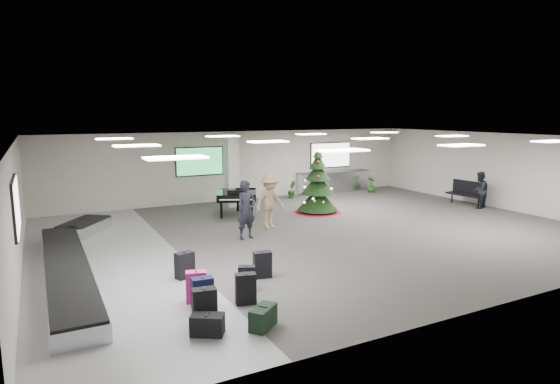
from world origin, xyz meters
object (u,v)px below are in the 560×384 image
potted_plant_left (291,190)px  traveler_bench (479,190)px  service_counter (333,182)px  grand_piano (237,195)px  traveler_b (270,201)px  bench (467,192)px  potted_plant_right (371,185)px  baggage_carousel (71,259)px  traveler_a (246,210)px  pink_suitcase (196,287)px  christmas_tree (318,189)px

potted_plant_left → traveler_bench: bearing=-44.3°
service_counter → grand_piano: (-6.49, -2.77, 0.24)m
traveler_b → traveler_bench: size_ratio=1.21×
bench → potted_plant_left: 7.92m
potted_plant_left → potted_plant_right: potted_plant_left is taller
traveler_b → potted_plant_right: 9.15m
potted_plant_right → traveler_b: bearing=-151.3°
baggage_carousel → potted_plant_right: size_ratio=12.44×
grand_piano → bench: bearing=8.3°
potted_plant_left → potted_plant_right: (4.49, -0.39, -0.03)m
grand_piano → traveler_a: 3.67m
baggage_carousel → service_counter: (12.84, 6.73, 0.33)m
baggage_carousel → traveler_bench: traveler_bench is taller
pink_suitcase → traveler_b: traveler_b is taller
bench → traveler_bench: traveler_bench is taller
baggage_carousel → christmas_tree: bearing=17.0°
baggage_carousel → traveler_b: traveler_b is taller
pink_suitcase → traveler_bench: traveler_bench is taller
service_counter → traveler_a: bearing=-140.5°
traveler_a → traveler_bench: 10.77m
service_counter → bench: size_ratio=2.34×
traveler_bench → christmas_tree: bearing=-40.7°
traveler_b → potted_plant_left: size_ratio=2.30×
pink_suitcase → traveler_b: 6.81m
baggage_carousel → potted_plant_left: size_ratio=11.68×
traveler_b → potted_plant_left: (3.52, 4.78, -0.54)m
christmas_tree → potted_plant_left: (0.60, 3.30, -0.54)m
potted_plant_left → traveler_a: bearing=-130.1°
christmas_tree → potted_plant_left: 3.39m
traveler_a → potted_plant_right: size_ratio=2.44×
traveler_a → potted_plant_left: size_ratio=2.29×
grand_piano → bench: size_ratio=1.36×
traveler_a → potted_plant_left: bearing=37.9°
traveler_b → potted_plant_right: bearing=16.6°
traveler_b → potted_plant_left: 5.96m
traveler_bench → potted_plant_right: size_ratio=2.02×
traveler_b → traveler_bench: bearing=-18.3°
baggage_carousel → christmas_tree: christmas_tree is taller
traveler_a → potted_plant_right: traveler_a is taller
christmas_tree → potted_plant_left: bearing=79.7°
christmas_tree → potted_plant_right: 5.89m
christmas_tree → potted_plant_left: christmas_tree is taller
traveler_bench → grand_piano: bearing=-40.0°
service_counter → christmas_tree: christmas_tree is taller
service_counter → potted_plant_left: size_ratio=4.87×
service_counter → bench: 6.50m
service_counter → potted_plant_right: service_counter is taller
traveler_b → potted_plant_right: (8.01, 4.39, -0.57)m
traveler_b → grand_piano: bearing=82.4°
grand_piano → traveler_bench: size_ratio=1.49×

